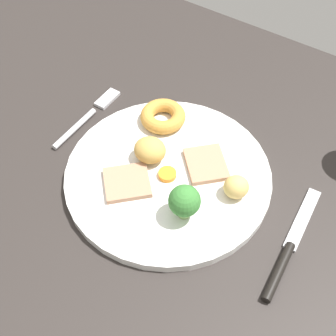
# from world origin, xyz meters

# --- Properties ---
(dining_table) EXTENTS (1.20, 0.84, 0.04)m
(dining_table) POSITION_xyz_m (0.00, 0.00, 0.02)
(dining_table) COLOR #2B2623
(dining_table) RESTS_ON ground
(dinner_plate) EXTENTS (0.29, 0.29, 0.01)m
(dinner_plate) POSITION_xyz_m (0.01, 0.01, 0.04)
(dinner_plate) COLOR white
(dinner_plate) RESTS_ON dining_table
(meat_slice_main) EXTENTS (0.08, 0.08, 0.01)m
(meat_slice_main) POSITION_xyz_m (0.04, 0.05, 0.05)
(meat_slice_main) COLOR tan
(meat_slice_main) RESTS_ON dinner_plate
(meat_slice_under) EXTENTS (0.08, 0.08, 0.01)m
(meat_slice_under) POSITION_xyz_m (-0.03, -0.03, 0.05)
(meat_slice_under) COLOR tan
(meat_slice_under) RESTS_ON dinner_plate
(yorkshire_pudding) EXTENTS (0.07, 0.07, 0.02)m
(yorkshire_pudding) POSITION_xyz_m (-0.06, 0.09, 0.06)
(yorkshire_pudding) COLOR #C68938
(yorkshire_pudding) RESTS_ON dinner_plate
(roast_potato_left) EXTENTS (0.05, 0.05, 0.04)m
(roast_potato_left) POSITION_xyz_m (-0.03, 0.02, 0.07)
(roast_potato_left) COLOR tan
(roast_potato_left) RESTS_ON dinner_plate
(roast_potato_right) EXTENTS (0.05, 0.05, 0.03)m
(roast_potato_right) POSITION_xyz_m (0.10, 0.03, 0.07)
(roast_potato_right) COLOR #D8B260
(roast_potato_right) RESTS_ON dinner_plate
(carrot_coin_front) EXTENTS (0.03, 0.03, 0.01)m
(carrot_coin_front) POSITION_xyz_m (0.01, 0.01, 0.05)
(carrot_coin_front) COLOR orange
(carrot_coin_front) RESTS_ON dinner_plate
(broccoli_floret) EXTENTS (0.04, 0.04, 0.05)m
(broccoli_floret) POSITION_xyz_m (0.06, -0.03, 0.08)
(broccoli_floret) COLOR #8CB766
(broccoli_floret) RESTS_ON dinner_plate
(fork) EXTENTS (0.02, 0.15, 0.01)m
(fork) POSITION_xyz_m (-0.17, 0.04, 0.04)
(fork) COLOR silver
(fork) RESTS_ON dining_table
(knife) EXTENTS (0.03, 0.19, 0.01)m
(knife) POSITION_xyz_m (0.20, 0.00, 0.04)
(knife) COLOR black
(knife) RESTS_ON dining_table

